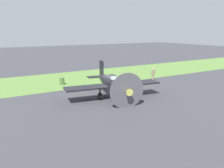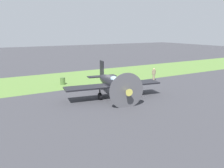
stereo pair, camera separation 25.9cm
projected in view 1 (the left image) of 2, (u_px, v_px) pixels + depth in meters
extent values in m
plane|color=#38383D|center=(111.00, 92.00, 25.95)|extent=(160.00, 160.00, 0.00)
cube|color=#567A38|center=(79.00, 78.00, 33.51)|extent=(120.00, 11.00, 0.01)
ellipsoid|color=black|center=(112.00, 83.00, 23.76)|extent=(2.32, 7.05, 1.27)
cube|color=black|center=(114.00, 85.00, 23.43)|extent=(9.94, 3.22, 0.14)
cube|color=black|center=(102.00, 69.00, 26.42)|extent=(0.27, 1.12, 1.94)
cube|color=black|center=(102.00, 76.00, 26.60)|extent=(3.37, 1.41, 0.10)
cone|color=#B7B24C|center=(128.00, 92.00, 20.40)|extent=(0.76, 0.81, 0.65)
cylinder|color=#4C4C51|center=(127.00, 91.00, 20.58)|extent=(3.23, 0.54, 3.26)
ellipsoid|color=#8CB2C6|center=(114.00, 80.00, 23.11)|extent=(0.93, 1.52, 0.71)
cylinder|color=black|center=(127.00, 93.00, 24.10)|extent=(0.33, 0.72, 0.69)
cylinder|color=black|center=(127.00, 89.00, 23.99)|extent=(0.12, 0.12, 0.98)
cylinder|color=black|center=(100.00, 96.00, 23.02)|extent=(0.33, 0.72, 0.69)
cylinder|color=black|center=(100.00, 92.00, 22.91)|extent=(0.12, 0.12, 0.98)
cylinder|color=black|center=(101.00, 88.00, 27.01)|extent=(0.17, 0.34, 0.33)
cylinder|color=#847A5B|center=(153.00, 78.00, 31.61)|extent=(0.30, 0.30, 0.88)
cylinder|color=#847A5B|center=(153.00, 72.00, 31.44)|extent=(0.38, 0.38, 0.62)
sphere|color=tan|center=(153.00, 69.00, 31.34)|extent=(0.23, 0.23, 0.23)
cylinder|color=#847A5B|center=(155.00, 72.00, 31.56)|extent=(0.11, 0.11, 0.59)
cylinder|color=#847A5B|center=(152.00, 72.00, 31.31)|extent=(0.11, 0.11, 0.59)
cylinder|color=#476633|center=(62.00, 81.00, 29.35)|extent=(0.60, 0.60, 0.90)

